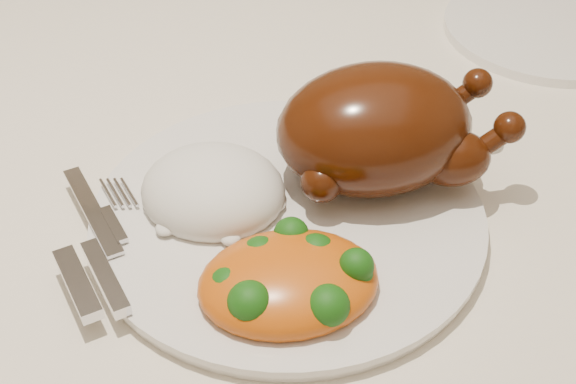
{
  "coord_description": "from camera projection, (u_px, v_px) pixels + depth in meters",
  "views": [
    {
      "loc": [
        0.05,
        -0.66,
        1.18
      ],
      "look_at": [
        0.08,
        -0.21,
        0.8
      ],
      "focal_mm": 50.0,
      "sensor_mm": 36.0,
      "label": 1
    }
  ],
  "objects": [
    {
      "name": "side_plate",
      "position": [
        550.0,
        28.0,
        0.84
      ],
      "size": [
        0.27,
        0.27,
        0.01
      ],
      "primitive_type": "cylinder",
      "rotation": [
        0.0,
        0.0,
        0.25
      ],
      "color": "silver",
      "rests_on": "tablecloth"
    },
    {
      "name": "dining_table",
      "position": [
        204.0,
        166.0,
        0.83
      ],
      "size": [
        1.6,
        0.9,
        0.76
      ],
      "color": "brown",
      "rests_on": "floor"
    },
    {
      "name": "mac_and_cheese",
      "position": [
        294.0,
        279.0,
        0.54
      ],
      "size": [
        0.14,
        0.11,
        0.05
      ],
      "rotation": [
        0.0,
        0.0,
        0.14
      ],
      "color": "#DC5D0E",
      "rests_on": "dinner_plate"
    },
    {
      "name": "rice_mound",
      "position": [
        213.0,
        191.0,
        0.61
      ],
      "size": [
        0.13,
        0.13,
        0.06
      ],
      "rotation": [
        0.0,
        0.0,
        -0.27
      ],
      "color": "white",
      "rests_on": "dinner_plate"
    },
    {
      "name": "dinner_plate",
      "position": [
        288.0,
        218.0,
        0.61
      ],
      "size": [
        0.34,
        0.34,
        0.01
      ],
      "primitive_type": "cylinder",
      "rotation": [
        0.0,
        0.0,
        0.17
      ],
      "color": "silver",
      "rests_on": "tablecloth"
    },
    {
      "name": "cutlery",
      "position": [
        95.0,
        256.0,
        0.56
      ],
      "size": [
        0.07,
        0.16,
        0.01
      ],
      "rotation": [
        0.0,
        0.0,
        0.43
      ],
      "color": "silver",
      "rests_on": "dinner_plate"
    },
    {
      "name": "roast_chicken",
      "position": [
        380.0,
        128.0,
        0.61
      ],
      "size": [
        0.19,
        0.14,
        0.1
      ],
      "rotation": [
        0.0,
        0.0,
        0.15
      ],
      "color": "#401706",
      "rests_on": "dinner_plate"
    },
    {
      "name": "tablecloth",
      "position": [
        199.0,
        108.0,
        0.79
      ],
      "size": [
        1.73,
        1.03,
        0.18
      ],
      "color": "silver",
      "rests_on": "dining_table"
    }
  ]
}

